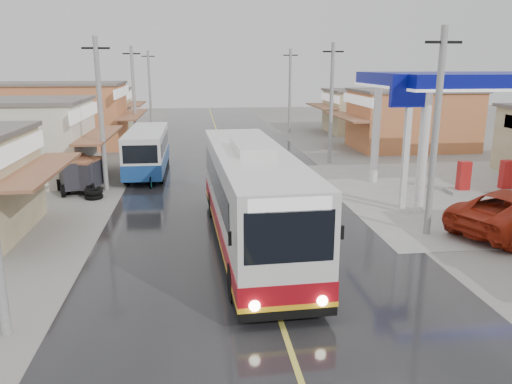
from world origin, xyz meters
TOP-DOWN VIEW (x-y plane):
  - ground at (0.00, 0.00)m, footprint 120.00×120.00m
  - road at (0.00, 15.00)m, footprint 12.00×90.00m
  - centre_line at (0.00, 15.00)m, footprint 0.15×90.00m
  - shopfronts_left at (-13.00, 18.00)m, footprint 11.00×44.00m
  - shopfronts_right at (15.00, 12.00)m, footprint 11.00×44.00m
  - utility_poles_left at (-7.00, 16.00)m, footprint 1.60×50.00m
  - utility_poles_right at (7.00, 15.00)m, footprint 1.60×36.00m
  - coach_bus at (-0.13, -0.48)m, footprint 3.25×12.61m
  - second_bus at (-5.10, 12.99)m, footprint 2.22×8.15m
  - cyclist at (-4.59, 9.56)m, footprint 0.74×2.03m
  - tricycle_near at (-8.52, 8.65)m, footprint 2.37×2.66m
  - tricycle_far at (-8.02, 8.70)m, footprint 1.98×2.57m
  - tyre_stack at (-7.32, 7.18)m, footprint 0.93×0.93m

SIDE VIEW (x-z plane):
  - ground at x=0.00m, z-range 0.00..0.00m
  - shopfronts_left at x=-13.00m, z-range -2.60..2.60m
  - shopfronts_right at x=15.00m, z-range -2.40..2.40m
  - utility_poles_left at x=-7.00m, z-range -4.00..4.00m
  - utility_poles_right at x=7.00m, z-range -4.00..4.00m
  - road at x=0.00m, z-range 0.00..0.02m
  - centre_line at x=0.00m, z-range 0.02..0.03m
  - tyre_stack at x=-7.32m, z-range 0.00..0.48m
  - cyclist at x=-4.59m, z-range -0.37..1.80m
  - tricycle_far at x=-8.02m, z-range 0.13..1.88m
  - tricycle_near at x=-8.52m, z-range 0.13..1.99m
  - second_bus at x=-5.10m, z-range 0.11..2.81m
  - coach_bus at x=-0.13m, z-range -0.07..3.84m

